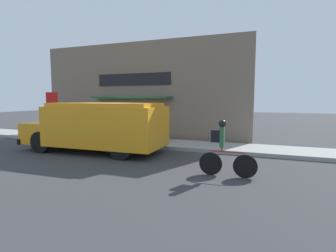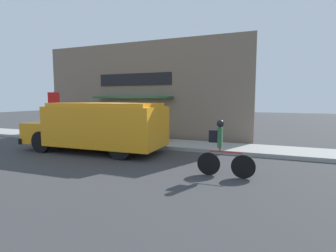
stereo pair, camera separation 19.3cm
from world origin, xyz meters
name	(u,v)px [view 2 (the right image)]	position (x,y,z in m)	size (l,w,h in m)	color
ground_plane	(116,146)	(0.00, 0.00, 0.00)	(70.00, 70.00, 0.00)	#38383A
sidewalk	(127,141)	(0.00, 1.05, 0.08)	(28.00, 2.10, 0.16)	#999993
storefront	(139,91)	(-0.01, 2.43, 2.69)	(12.35, 0.89, 5.39)	#756656
school_bus	(99,126)	(0.10, -1.44, 1.12)	(6.27, 2.80, 2.10)	orange
cyclist	(222,149)	(5.67, -3.07, 0.81)	(1.69, 0.22, 1.67)	black
stop_sign_post	(55,107)	(-4.20, 0.39, 1.84)	(0.45, 0.45, 2.51)	slate
trash_bin	(160,133)	(1.70, 1.36, 0.55)	(0.47, 0.47, 0.78)	#2D5138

